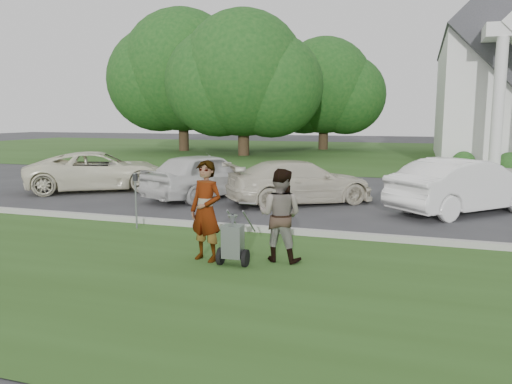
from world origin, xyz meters
The scene contains 15 objects.
ground centered at (0.00, 0.00, 0.00)m, with size 120.00×120.00×0.00m, color #333335.
grass_strip centered at (0.00, -3.00, 0.01)m, with size 80.00×7.00×0.01m, color #2B4B19.
church_lawn centered at (0.00, 27.00, 0.01)m, with size 80.00×30.00×0.01m, color #2B4B19.
curb centered at (0.00, 0.55, 0.07)m, with size 80.00×0.18×0.15m, color #9E9E93.
tree_left centered at (-8.01, 21.99, 5.11)m, with size 10.63×8.40×9.71m.
tree_far centered at (-14.01, 24.99, 5.69)m, with size 11.64×9.20×10.73m.
tree_back centered at (-4.01, 29.99, 4.73)m, with size 9.61×7.60×8.89m.
striping_cart centered at (0.37, -2.09, 0.43)m, with size 0.56×1.09×1.00m.
person_left centered at (-0.21, -1.95, 0.93)m, with size 0.68×0.44×1.86m, color #999999.
person_right centered at (1.09, -1.55, 0.86)m, with size 0.83×0.65×1.71m, color #999999.
parking_meter_near centered at (-2.86, -0.04, 0.85)m, with size 0.10×0.09×1.35m.
car_a centered at (-7.50, 5.07, 0.70)m, with size 2.33×5.05×1.40m, color #E9E5C6.
car_b centered at (-3.20, 4.72, 0.75)m, with size 1.77×4.41×1.50m, color silver.
car_c centered at (0.02, 4.67, 0.66)m, with size 1.86×4.58×1.33m, color beige.
car_d centered at (4.70, 4.59, 0.76)m, with size 1.60×4.60×1.52m, color white.
Camera 1 is at (3.47, -10.20, 2.66)m, focal length 35.00 mm.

